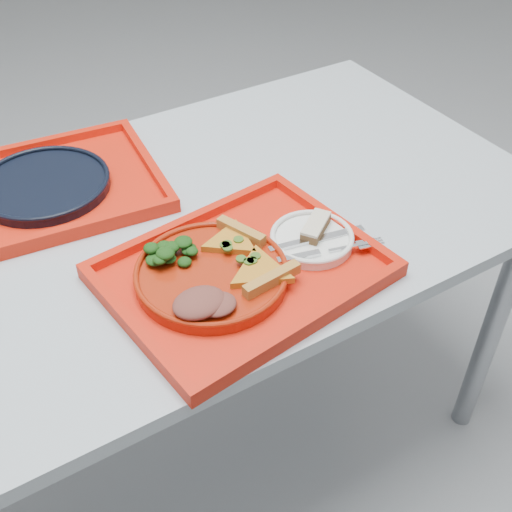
% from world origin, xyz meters
% --- Properties ---
extents(ground, '(10.00, 10.00, 0.00)m').
position_xyz_m(ground, '(0.00, 0.00, 0.00)').
color(ground, gray).
rests_on(ground, ground).
extents(table, '(1.60, 0.80, 0.75)m').
position_xyz_m(table, '(0.00, 0.00, 0.68)').
color(table, '#A8B3BC').
rests_on(table, ground).
extents(tray_main, '(0.49, 0.40, 0.01)m').
position_xyz_m(tray_main, '(0.09, -0.21, 0.76)').
color(tray_main, red).
rests_on(tray_main, table).
extents(tray_far, '(0.48, 0.39, 0.01)m').
position_xyz_m(tray_far, '(-0.12, 0.21, 0.76)').
color(tray_far, red).
rests_on(tray_far, table).
extents(dinner_plate, '(0.26, 0.26, 0.02)m').
position_xyz_m(dinner_plate, '(0.04, -0.20, 0.77)').
color(dinner_plate, '#9C200A').
rests_on(dinner_plate, tray_main).
extents(side_plate, '(0.15, 0.15, 0.01)m').
position_xyz_m(side_plate, '(0.24, -0.21, 0.77)').
color(side_plate, white).
rests_on(side_plate, tray_main).
extents(navy_plate, '(0.26, 0.26, 0.02)m').
position_xyz_m(navy_plate, '(-0.12, 0.21, 0.77)').
color(navy_plate, black).
rests_on(navy_plate, tray_far).
extents(pizza_slice_a, '(0.12, 0.13, 0.02)m').
position_xyz_m(pizza_slice_a, '(0.11, -0.25, 0.79)').
color(pizza_slice_a, gold).
rests_on(pizza_slice_a, dinner_plate).
extents(pizza_slice_b, '(0.14, 0.13, 0.02)m').
position_xyz_m(pizza_slice_b, '(0.10, -0.15, 0.79)').
color(pizza_slice_b, gold).
rests_on(pizza_slice_b, dinner_plate).
extents(salad_heap, '(0.08, 0.07, 0.04)m').
position_xyz_m(salad_heap, '(0.00, -0.13, 0.80)').
color(salad_heap, black).
rests_on(salad_heap, dinner_plate).
extents(meat_portion, '(0.09, 0.07, 0.03)m').
position_xyz_m(meat_portion, '(-0.02, -0.27, 0.79)').
color(meat_portion, brown).
rests_on(meat_portion, dinner_plate).
extents(dessert_bar, '(0.08, 0.07, 0.02)m').
position_xyz_m(dessert_bar, '(0.25, -0.20, 0.79)').
color(dessert_bar, '#4A2918').
rests_on(dessert_bar, side_plate).
extents(knife, '(0.18, 0.05, 0.01)m').
position_xyz_m(knife, '(0.24, -0.22, 0.78)').
color(knife, silver).
rests_on(knife, side_plate).
extents(fork, '(0.18, 0.07, 0.01)m').
position_xyz_m(fork, '(0.24, -0.26, 0.78)').
color(fork, silver).
rests_on(fork, side_plate).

